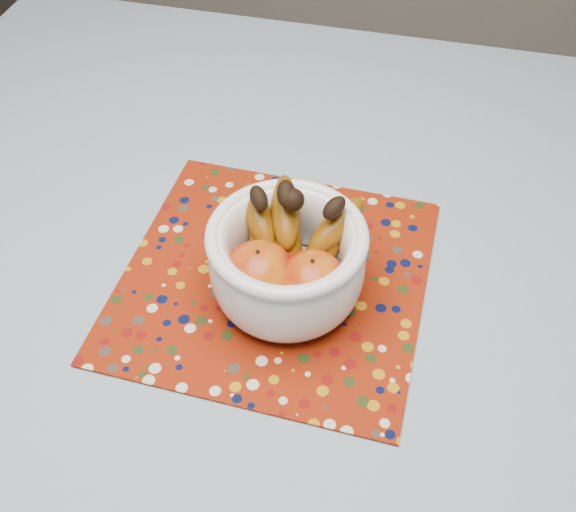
{
  "coord_description": "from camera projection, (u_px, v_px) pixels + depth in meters",
  "views": [
    {
      "loc": [
        0.19,
        -0.53,
        1.43
      ],
      "look_at": [
        0.06,
        -0.0,
        0.83
      ],
      "focal_mm": 42.0,
      "sensor_mm": 36.0,
      "label": 1
    }
  ],
  "objects": [
    {
      "name": "fruit_bowl",
      "position": [
        289.0,
        253.0,
        0.81
      ],
      "size": [
        0.23,
        0.2,
        0.15
      ],
      "color": "white",
      "rests_on": "placemat"
    },
    {
      "name": "tablecloth",
      "position": [
        244.0,
        285.0,
        0.87
      ],
      "size": [
        1.32,
        1.32,
        0.01
      ],
      "primitive_type": "cube",
      "color": "slate",
      "rests_on": "table"
    },
    {
      "name": "placemat",
      "position": [
        274.0,
        278.0,
        0.87
      ],
      "size": [
        0.39,
        0.39,
        0.0
      ],
      "primitive_type": "cube",
      "rotation": [
        0.0,
        0.0,
        -0.02
      ],
      "color": "maroon",
      "rests_on": "tablecloth"
    },
    {
      "name": "table",
      "position": [
        247.0,
        323.0,
        0.93
      ],
      "size": [
        1.2,
        1.2,
        0.75
      ],
      "color": "brown",
      "rests_on": "ground"
    }
  ]
}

